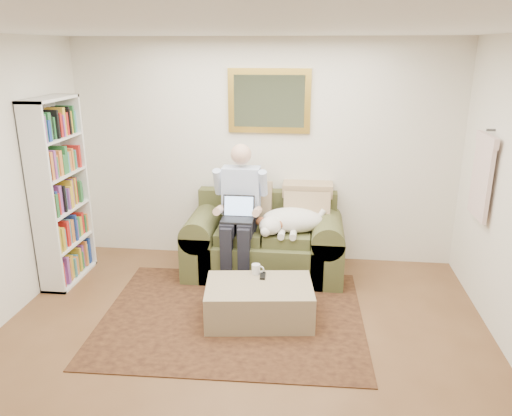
% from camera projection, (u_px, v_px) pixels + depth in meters
% --- Properties ---
extents(room_shell, '(4.51, 5.00, 2.61)m').
position_uv_depth(room_shell, '(235.00, 209.00, 3.83)').
color(room_shell, brown).
rests_on(room_shell, ground).
extents(rug, '(2.55, 2.07, 0.01)m').
position_uv_depth(rug, '(233.00, 315.00, 4.83)').
color(rug, black).
rests_on(rug, room_shell).
extents(sofa, '(1.76, 0.90, 1.06)m').
position_uv_depth(sofa, '(264.00, 247.00, 5.70)').
color(sofa, '#434424').
rests_on(sofa, room_shell).
extents(seated_man, '(0.58, 0.83, 1.48)m').
position_uv_depth(seated_man, '(239.00, 214.00, 5.44)').
color(seated_man, '#8CA0D8').
rests_on(seated_man, sofa).
extents(laptop, '(0.34, 0.27, 0.25)m').
position_uv_depth(laptop, '(238.00, 213.00, 5.37)').
color(laptop, black).
rests_on(laptop, seated_man).
extents(sleeping_dog, '(0.73, 0.46, 0.27)m').
position_uv_depth(sleeping_dog, '(292.00, 220.00, 5.47)').
color(sleeping_dog, white).
rests_on(sleeping_dog, sofa).
extents(ottoman, '(1.07, 0.75, 0.36)m').
position_uv_depth(ottoman, '(259.00, 302.00, 4.72)').
color(ottoman, tan).
rests_on(ottoman, room_shell).
extents(coffee_mug, '(0.08, 0.08, 0.10)m').
position_uv_depth(coffee_mug, '(256.00, 269.00, 4.88)').
color(coffee_mug, white).
rests_on(coffee_mug, ottoman).
extents(tv_remote, '(0.06, 0.15, 0.02)m').
position_uv_depth(tv_remote, '(263.00, 276.00, 4.83)').
color(tv_remote, black).
rests_on(tv_remote, ottoman).
extents(bookshelf, '(0.28, 0.80, 2.00)m').
position_uv_depth(bookshelf, '(60.00, 193.00, 5.33)').
color(bookshelf, white).
rests_on(bookshelf, room_shell).
extents(wall_mirror, '(0.94, 0.04, 0.72)m').
position_uv_depth(wall_mirror, '(269.00, 101.00, 5.64)').
color(wall_mirror, gold).
rests_on(wall_mirror, room_shell).
extents(hanging_shirt, '(0.06, 0.52, 0.90)m').
position_uv_depth(hanging_shirt, '(483.00, 172.00, 4.74)').
color(hanging_shirt, beige).
rests_on(hanging_shirt, room_shell).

